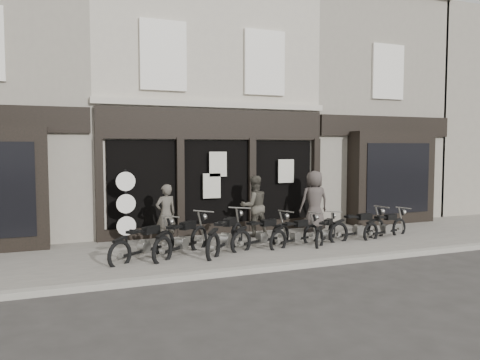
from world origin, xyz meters
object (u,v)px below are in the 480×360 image
object	(u,v)px
man_left	(166,214)
man_centre	(254,206)
motorcycle_1	(182,242)
man_right	(314,201)
motorcycle_4	(296,236)
motorcycle_6	(358,229)
motorcycle_3	(262,237)
motorcycle_5	(326,234)
motorcycle_2	(226,238)
motorcycle_7	(386,228)
advert_sign_post	(126,210)
motorcycle_0	(144,246)

from	to	relation	value
man_left	man_centre	distance (m)	2.68
motorcycle_1	man_right	bearing A→B (deg)	-21.94
motorcycle_4	man_left	bearing A→B (deg)	133.86
man_centre	motorcycle_6	bearing A→B (deg)	146.97
motorcycle_3	motorcycle_5	distance (m)	1.91
motorcycle_2	motorcycle_3	distance (m)	1.06
motorcycle_7	man_right	size ratio (longest dim) A/B	1.00
motorcycle_5	advert_sign_post	xyz separation A→B (m)	(-5.18, 1.87, 0.69)
motorcycle_6	man_centre	xyz separation A→B (m)	(-2.61, 1.54, 0.61)
motorcycle_1	motorcycle_3	world-z (taller)	motorcycle_1
motorcycle_5	advert_sign_post	distance (m)	5.56
man_centre	advert_sign_post	world-z (taller)	advert_sign_post
motorcycle_5	man_left	world-z (taller)	man_left
motorcycle_7	man_left	bearing A→B (deg)	152.32
advert_sign_post	motorcycle_7	bearing A→B (deg)	-16.71
motorcycle_1	motorcycle_5	bearing A→B (deg)	-41.24
motorcycle_3	man_left	world-z (taller)	man_left
motorcycle_2	motorcycle_4	world-z (taller)	motorcycle_2
motorcycle_1	motorcycle_6	xyz separation A→B (m)	(5.21, 0.03, -0.03)
motorcycle_2	man_centre	xyz separation A→B (m)	(1.47, 1.62, 0.57)
motorcycle_6	man_right	bearing A→B (deg)	100.57
man_centre	motorcycle_2	bearing A→B (deg)	45.33
motorcycle_5	motorcycle_6	distance (m)	1.12
motorcycle_2	man_right	world-z (taller)	man_right
motorcycle_2	advert_sign_post	bearing A→B (deg)	90.97
man_left	motorcycle_2	bearing A→B (deg)	115.54
motorcycle_7	man_left	size ratio (longest dim) A/B	1.17
motorcycle_5	motorcycle_6	world-z (taller)	motorcycle_6
motorcycle_1	man_left	xyz separation A→B (m)	(-0.09, 1.43, 0.50)
motorcycle_5	motorcycle_7	size ratio (longest dim) A/B	0.79
advert_sign_post	motorcycle_6	bearing A→B (deg)	-18.58
advert_sign_post	motorcycle_1	bearing A→B (deg)	-61.70
motorcycle_3	motorcycle_4	size ratio (longest dim) A/B	1.08
motorcycle_0	motorcycle_3	size ratio (longest dim) A/B	0.93
motorcycle_7	motorcycle_4	bearing A→B (deg)	166.63
motorcycle_3	motorcycle_7	distance (m)	3.98
motorcycle_7	man_centre	world-z (taller)	man_centre
motorcycle_1	motorcycle_7	distance (m)	6.16
motorcycle_1	man_right	world-z (taller)	man_right
man_centre	man_left	bearing A→B (deg)	0.26
motorcycle_4	man_right	distance (m)	2.37
man_right	motorcycle_6	bearing A→B (deg)	112.50
man_centre	motorcycle_5	bearing A→B (deg)	130.46
motorcycle_2	motorcycle_4	xyz separation A→B (m)	(1.99, -0.01, -0.08)
advert_sign_post	man_right	bearing A→B (deg)	-5.08
motorcycle_4	motorcycle_1	bearing A→B (deg)	157.74
motorcycle_4	motorcycle_6	world-z (taller)	motorcycle_6
man_centre	motorcycle_7	bearing A→B (deg)	153.84
motorcycle_4	motorcycle_2	bearing A→B (deg)	158.66
motorcycle_2	motorcycle_5	size ratio (longest dim) A/B	1.27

